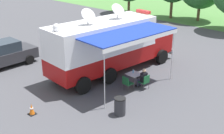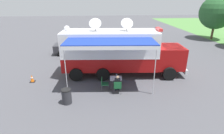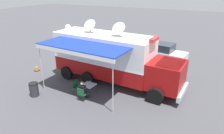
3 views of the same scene
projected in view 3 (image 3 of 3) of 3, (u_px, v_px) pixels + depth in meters
The scene contains 12 objects.
ground_plane at pixel (104, 80), 15.53m from camera, with size 100.00×100.00×0.00m, color #47474C.
lot_stripe at pixel (122, 70), 17.21m from camera, with size 0.12×4.80×0.01m, color silver.
command_truck at pixel (112, 57), 14.42m from camera, with size 5.27×9.64×4.53m.
folding_table at pixel (88, 86), 13.16m from camera, with size 0.86×0.86×0.73m.
water_bottle at pixel (90, 83), 13.19m from camera, with size 0.07×0.07×0.22m.
folding_chair_at_table at pixel (82, 93), 12.54m from camera, with size 0.51×0.51×0.87m.
folding_chair_beside_table at pixel (76, 86), 13.42m from camera, with size 0.51×0.51×0.87m.
seated_responder at pixel (84, 90), 12.64m from camera, with size 0.68×0.58×1.25m.
trash_bin at pixel (34, 89), 13.12m from camera, with size 0.57×0.57×0.91m.
traffic_cone at pixel (37, 68), 17.02m from camera, with size 0.36×0.36×0.58m.
car_behind_truck at pixel (162, 53), 18.81m from camera, with size 2.54×4.44×1.76m.
car_far_corner at pixel (101, 44), 21.66m from camera, with size 2.03×4.21×1.76m.
Camera 3 is at (12.33, 6.73, 6.71)m, focal length 32.79 mm.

